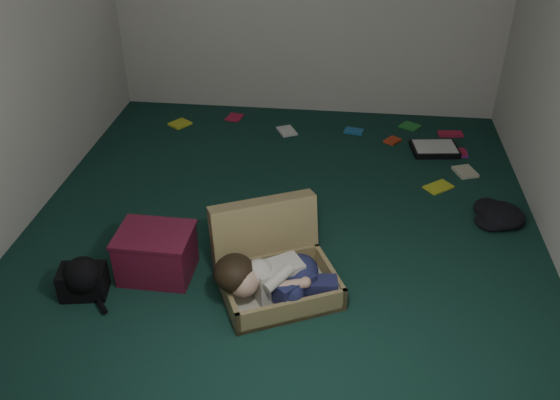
# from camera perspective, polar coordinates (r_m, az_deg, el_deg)

# --- Properties ---
(floor) EXTENTS (4.50, 4.50, 0.00)m
(floor) POSITION_cam_1_polar(r_m,az_deg,el_deg) (4.66, 0.22, -2.63)
(floor) COLOR #12342B
(floor) RESTS_ON ground
(wall_front) EXTENTS (4.50, 0.00, 4.50)m
(wall_front) POSITION_cam_1_polar(r_m,az_deg,el_deg) (2.11, -6.77, -9.04)
(wall_front) COLOR silver
(wall_front) RESTS_ON ground
(suitcase) EXTENTS (0.98, 0.97, 0.55)m
(suitcase) POSITION_cam_1_polar(r_m,az_deg,el_deg) (4.03, -0.67, -6.18)
(suitcase) COLOR #938051
(suitcase) RESTS_ON floor
(person) EXTENTS (0.82, 0.45, 0.34)m
(person) POSITION_cam_1_polar(r_m,az_deg,el_deg) (3.86, -0.56, -7.48)
(person) COLOR beige
(person) RESTS_ON suitcase
(maroon_bin) EXTENTS (0.52, 0.41, 0.35)m
(maroon_bin) POSITION_cam_1_polar(r_m,az_deg,el_deg) (4.19, -11.82, -5.05)
(maroon_bin) COLOR maroon
(maroon_bin) RESTS_ON floor
(backpack) EXTENTS (0.42, 0.36, 0.22)m
(backpack) POSITION_cam_1_polar(r_m,az_deg,el_deg) (4.19, -18.43, -7.37)
(backpack) COLOR black
(backpack) RESTS_ON floor
(clothing_pile) EXTENTS (0.43, 0.36, 0.13)m
(clothing_pile) POSITION_cam_1_polar(r_m,az_deg,el_deg) (5.03, 20.28, -1.11)
(clothing_pile) COLOR black
(clothing_pile) RESTS_ON floor
(paper_tray) EXTENTS (0.47, 0.38, 0.06)m
(paper_tray) POSITION_cam_1_polar(r_m,az_deg,el_deg) (5.91, 14.65, 4.80)
(paper_tray) COLOR black
(paper_tray) RESTS_ON floor
(book_scatter) EXTENTS (3.03, 1.43, 0.02)m
(book_scatter) POSITION_cam_1_polar(r_m,az_deg,el_deg) (5.98, 7.98, 5.71)
(book_scatter) COLOR yellow
(book_scatter) RESTS_ON floor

